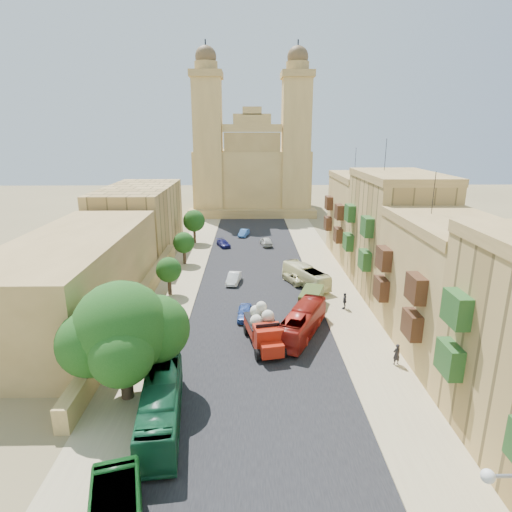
{
  "coord_description": "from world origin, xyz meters",
  "views": [
    {
      "loc": [
        -0.88,
        -22.51,
        18.1
      ],
      "look_at": [
        0.0,
        26.0,
        4.0
      ],
      "focal_mm": 30.0,
      "sensor_mm": 36.0,
      "label": 1
    }
  ],
  "objects_px": {
    "street_tree_a": "(144,309)",
    "olive_pickup": "(311,299)",
    "car_cream": "(296,277)",
    "bus_red_east": "(302,322)",
    "bus_green_north": "(161,406)",
    "car_blue_b": "(244,233)",
    "pedestrian_a": "(396,354)",
    "car_blue_a": "(245,313)",
    "car_white_a": "(234,278)",
    "church": "(252,170)",
    "street_tree_b": "(169,270)",
    "street_tree_c": "(184,243)",
    "street_tree_d": "(194,221)",
    "car_dkblue": "(223,243)",
    "red_truck": "(264,328)",
    "car_white_b": "(266,241)",
    "bus_cream_east": "(306,276)",
    "pedestrian_c": "(345,301)",
    "ficus_tree": "(123,332)"
  },
  "relations": [
    {
      "from": "street_tree_a",
      "to": "pedestrian_c",
      "type": "height_order",
      "value": "street_tree_a"
    },
    {
      "from": "bus_red_east",
      "to": "car_cream",
      "type": "relative_size",
      "value": 2.01
    },
    {
      "from": "car_blue_b",
      "to": "church",
      "type": "bearing_deg",
      "value": 99.85
    },
    {
      "from": "street_tree_d",
      "to": "car_blue_a",
      "type": "bearing_deg",
      "value": -74.18
    },
    {
      "from": "street_tree_b",
      "to": "car_blue_b",
      "type": "xyz_separation_m",
      "value": [
        8.27,
        28.67,
        -2.37
      ]
    },
    {
      "from": "street_tree_b",
      "to": "car_blue_b",
      "type": "relative_size",
      "value": 1.21
    },
    {
      "from": "street_tree_b",
      "to": "pedestrian_c",
      "type": "distance_m",
      "value": 19.92
    },
    {
      "from": "church",
      "to": "bus_green_north",
      "type": "height_order",
      "value": "church"
    },
    {
      "from": "car_white_a",
      "to": "car_white_b",
      "type": "xyz_separation_m",
      "value": [
        4.8,
        18.22,
        0.06
      ]
    },
    {
      "from": "bus_cream_east",
      "to": "street_tree_c",
      "type": "bearing_deg",
      "value": -53.98
    },
    {
      "from": "olive_pickup",
      "to": "bus_green_north",
      "type": "xyz_separation_m",
      "value": [
        -12.31,
        -19.0,
        0.47
      ]
    },
    {
      "from": "church",
      "to": "red_truck",
      "type": "distance_m",
      "value": 67.59
    },
    {
      "from": "car_blue_b",
      "to": "pedestrian_a",
      "type": "xyz_separation_m",
      "value": [
        12.73,
        -44.59,
        0.3
      ]
    },
    {
      "from": "car_blue_a",
      "to": "car_cream",
      "type": "bearing_deg",
      "value": 61.9
    },
    {
      "from": "street_tree_b",
      "to": "street_tree_d",
      "type": "xyz_separation_m",
      "value": [
        0.0,
        24.0,
        0.8
      ]
    },
    {
      "from": "car_white_b",
      "to": "church",
      "type": "bearing_deg",
      "value": -94.48
    },
    {
      "from": "street_tree_b",
      "to": "car_cream",
      "type": "bearing_deg",
      "value": 14.49
    },
    {
      "from": "street_tree_a",
      "to": "bus_cream_east",
      "type": "height_order",
      "value": "street_tree_a"
    },
    {
      "from": "red_truck",
      "to": "car_white_a",
      "type": "xyz_separation_m",
      "value": [
        -3.17,
        16.25,
        -1.01
      ]
    },
    {
      "from": "street_tree_a",
      "to": "car_white_a",
      "type": "bearing_deg",
      "value": 65.24
    },
    {
      "from": "church",
      "to": "car_dkblue",
      "type": "relative_size",
      "value": 9.6
    },
    {
      "from": "car_white_a",
      "to": "car_cream",
      "type": "xyz_separation_m",
      "value": [
        7.74,
        0.14,
        -0.0
      ]
    },
    {
      "from": "bus_green_north",
      "to": "bus_red_east",
      "type": "bearing_deg",
      "value": 43.11
    },
    {
      "from": "bus_cream_east",
      "to": "car_cream",
      "type": "bearing_deg",
      "value": -62.41
    },
    {
      "from": "car_white_a",
      "to": "car_blue_a",
      "type": "bearing_deg",
      "value": -73.73
    },
    {
      "from": "street_tree_b",
      "to": "street_tree_c",
      "type": "distance_m",
      "value": 12.0
    },
    {
      "from": "car_blue_b",
      "to": "bus_cream_east",
      "type": "bearing_deg",
      "value": -59.33
    },
    {
      "from": "car_dkblue",
      "to": "car_white_a",
      "type": "bearing_deg",
      "value": -103.9
    },
    {
      "from": "car_dkblue",
      "to": "bus_cream_east",
      "type": "bearing_deg",
      "value": -79.99
    },
    {
      "from": "car_white_b",
      "to": "olive_pickup",
      "type": "bearing_deg",
      "value": 90.15
    },
    {
      "from": "bus_green_north",
      "to": "pedestrian_c",
      "type": "relative_size",
      "value": 5.58
    },
    {
      "from": "car_dkblue",
      "to": "pedestrian_a",
      "type": "bearing_deg",
      "value": -87.97
    },
    {
      "from": "olive_pickup",
      "to": "bus_red_east",
      "type": "bearing_deg",
      "value": -105.25
    },
    {
      "from": "car_dkblue",
      "to": "car_blue_b",
      "type": "relative_size",
      "value": 1.03
    },
    {
      "from": "street_tree_a",
      "to": "olive_pickup",
      "type": "distance_m",
      "value": 17.88
    },
    {
      "from": "red_truck",
      "to": "car_white_b",
      "type": "relative_size",
      "value": 1.64
    },
    {
      "from": "church",
      "to": "street_tree_d",
      "type": "xyz_separation_m",
      "value": [
        -10.0,
        -30.61,
        -5.74
      ]
    },
    {
      "from": "street_tree_b",
      "to": "red_truck",
      "type": "bearing_deg",
      "value": -50.21
    },
    {
      "from": "street_tree_d",
      "to": "car_cream",
      "type": "bearing_deg",
      "value": -53.3
    },
    {
      "from": "bus_red_east",
      "to": "street_tree_d",
      "type": "bearing_deg",
      "value": -44.13
    },
    {
      "from": "church",
      "to": "street_tree_d",
      "type": "distance_m",
      "value": 32.71
    },
    {
      "from": "bus_cream_east",
      "to": "ficus_tree",
      "type": "bearing_deg",
      "value": 31.1
    },
    {
      "from": "car_cream",
      "to": "car_white_a",
      "type": "bearing_deg",
      "value": -20.62
    },
    {
      "from": "street_tree_a",
      "to": "car_dkblue",
      "type": "relative_size",
      "value": 1.32
    },
    {
      "from": "street_tree_a",
      "to": "car_blue_b",
      "type": "bearing_deg",
      "value": 78.5
    },
    {
      "from": "street_tree_c",
      "to": "car_blue_b",
      "type": "xyz_separation_m",
      "value": [
        8.27,
        16.67,
        -2.47
      ]
    },
    {
      "from": "street_tree_b",
      "to": "church",
      "type": "bearing_deg",
      "value": 79.62
    },
    {
      "from": "street_tree_a",
      "to": "car_cream",
      "type": "xyz_separation_m",
      "value": [
        15.0,
        15.88,
        -2.69
      ]
    },
    {
      "from": "bus_red_east",
      "to": "car_blue_a",
      "type": "xyz_separation_m",
      "value": [
        -5.27,
        3.8,
        -0.66
      ]
    },
    {
      "from": "street_tree_a",
      "to": "car_cream",
      "type": "height_order",
      "value": "street_tree_a"
    }
  ]
}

